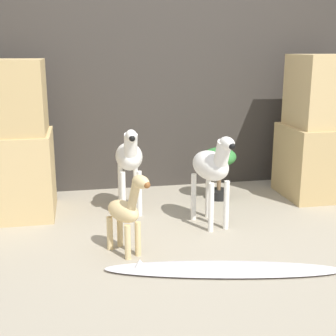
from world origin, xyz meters
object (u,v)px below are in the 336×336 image
(potted_palm_front, at_px, (219,163))
(zebra_right, at_px, (212,167))
(surfboard, at_px, (222,269))
(giraffe_figurine, at_px, (126,211))
(zebra_left, at_px, (129,158))

(potted_palm_front, bearing_deg, zebra_right, -111.98)
(zebra_right, distance_m, surfboard, 0.85)
(zebra_right, xyz_separation_m, surfboard, (-0.14, -0.73, -0.42))
(potted_palm_front, bearing_deg, surfboard, -106.11)
(giraffe_figurine, bearing_deg, zebra_left, 81.96)
(zebra_right, bearing_deg, giraffe_figurine, -150.06)
(zebra_right, xyz_separation_m, potted_palm_front, (0.24, 0.59, -0.13))
(zebra_left, relative_size, surfboard, 0.49)
(zebra_left, xyz_separation_m, surfboard, (0.41, -1.13, -0.42))
(zebra_right, height_order, surfboard, zebra_right)
(potted_palm_front, distance_m, surfboard, 1.40)
(zebra_left, height_order, surfboard, zebra_left)
(zebra_right, height_order, potted_palm_front, zebra_right)
(giraffe_figurine, height_order, surfboard, giraffe_figurine)
(zebra_left, xyz_separation_m, potted_palm_front, (0.79, 0.19, -0.13))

